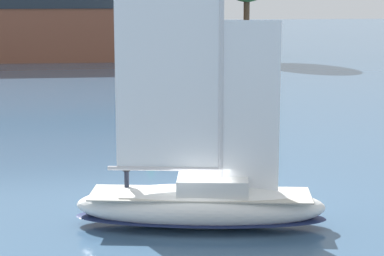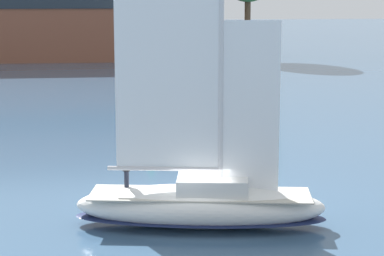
% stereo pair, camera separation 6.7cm
% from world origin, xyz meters
% --- Properties ---
extents(ground_plane, '(400.00, 400.00, 0.00)m').
position_xyz_m(ground_plane, '(0.00, 0.00, 0.00)').
color(ground_plane, '#385675').
extents(waterfront_building, '(42.91, 18.81, 15.87)m').
position_xyz_m(waterfront_building, '(-12.15, 78.90, 7.97)').
color(waterfront_building, brown).
rests_on(waterfront_building, ground).
extents(sailboat_main, '(10.91, 4.65, 14.52)m').
position_xyz_m(sailboat_main, '(0.02, -0.00, 1.14)').
color(sailboat_main, white).
rests_on(sailboat_main, ground).
extents(sailboat_moored_mid_channel, '(2.41, 7.39, 10.04)m').
position_xyz_m(sailboat_moored_mid_channel, '(6.57, 44.36, 0.68)').
color(sailboat_moored_mid_channel, '#232328').
rests_on(sailboat_moored_mid_channel, ground).
extents(channel_buoy, '(1.08, 1.08, 1.96)m').
position_xyz_m(channel_buoy, '(-1.15, 14.99, 0.78)').
color(channel_buoy, green).
rests_on(channel_buoy, ground).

